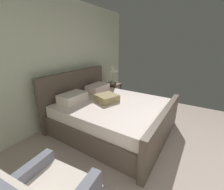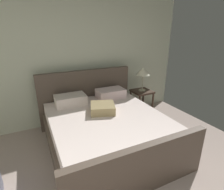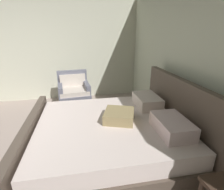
% 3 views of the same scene
% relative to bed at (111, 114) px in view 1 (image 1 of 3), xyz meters
% --- Properties ---
extents(ground_plane, '(5.11, 6.37, 0.02)m').
position_rel_bed_xyz_m(ground_plane, '(-0.21, -1.99, -0.36)').
color(ground_plane, '#AE9A8F').
extents(wall_back, '(5.23, 0.12, 2.71)m').
position_rel_bed_xyz_m(wall_back, '(-0.21, 1.25, 1.01)').
color(wall_back, silver).
rests_on(wall_back, ground).
extents(bed, '(2.00, 2.22, 1.17)m').
position_rel_bed_xyz_m(bed, '(0.00, 0.00, 0.00)').
color(bed, brown).
rests_on(bed, ground).
extents(nightstand_right, '(0.44, 0.44, 0.60)m').
position_rel_bed_xyz_m(nightstand_right, '(1.31, 0.78, 0.06)').
color(nightstand_right, '#412E23').
rests_on(nightstand_right, ground).
extents(table_lamp_right, '(0.31, 0.31, 0.55)m').
position_rel_bed_xyz_m(table_lamp_right, '(1.31, 0.78, 0.70)').
color(table_lamp_right, '#B7B293').
rests_on(table_lamp_right, nightstand_right).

